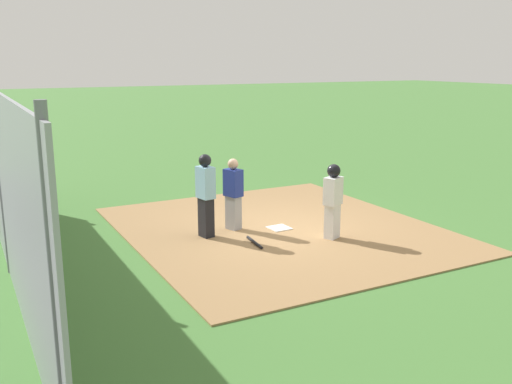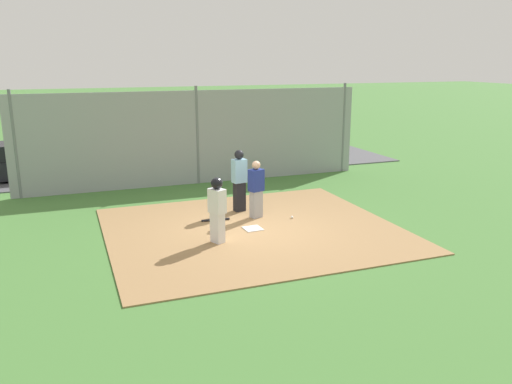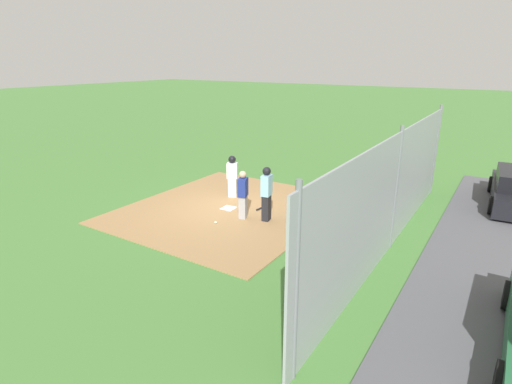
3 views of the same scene
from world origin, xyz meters
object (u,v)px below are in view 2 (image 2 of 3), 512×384
at_px(umpire, 239,179).
at_px(baseball, 292,217).
at_px(home_plate, 253,228).
at_px(runner, 217,206).
at_px(parked_car_green, 245,145).
at_px(catcher, 256,189).
at_px(parked_car_dark, 27,162).
at_px(baseball_bat, 216,220).

distance_m(umpire, baseball, 1.84).
relative_size(home_plate, runner, 0.28).
bearing_deg(parked_car_green, catcher, -107.33).
bearing_deg(runner, home_plate, 4.33).
height_order(runner, parked_car_dark, runner).
distance_m(baseball, parked_car_green, 8.88).
bearing_deg(umpire, parked_car_dark, -149.38).
bearing_deg(catcher, home_plate, -44.28).
height_order(baseball, parked_car_dark, parked_car_dark).
bearing_deg(parked_car_green, umpire, -110.45).
distance_m(parked_car_green, parked_car_dark, 8.65).
height_order(umpire, baseball, umpire).
bearing_deg(baseball, parked_car_green, -101.10).
bearing_deg(parked_car_dark, parked_car_green, -178.93).
height_order(runner, parked_car_green, runner).
xyz_separation_m(catcher, parked_car_dark, (6.04, -7.49, -0.22)).
xyz_separation_m(parked_car_green, parked_car_dark, (8.61, 0.76, 0.00)).
bearing_deg(baseball, baseball_bat, -14.80).
relative_size(catcher, parked_car_green, 0.37).
distance_m(umpire, baseball_bat, 1.43).
bearing_deg(parked_car_dark, baseball_bat, 119.55).
xyz_separation_m(runner, parked_car_green, (-4.12, -9.77, -0.29)).
distance_m(catcher, baseball, 1.25).
relative_size(catcher, umpire, 0.89).
bearing_deg(catcher, baseball_bat, -112.49).
relative_size(baseball_bat, parked_car_green, 0.18).
relative_size(catcher, parked_car_dark, 0.36).
bearing_deg(baseball_bat, parked_car_green, -108.69).
height_order(baseball_bat, parked_car_dark, parked_car_dark).
distance_m(catcher, runner, 2.17).
height_order(home_plate, parked_car_green, parked_car_green).
xyz_separation_m(umpire, parked_car_green, (-2.80, -7.51, -0.34)).
xyz_separation_m(home_plate, catcher, (-0.43, -0.91, 0.80)).
bearing_deg(baseball, parked_car_dark, -48.97).
distance_m(runner, parked_car_dark, 10.08).
relative_size(home_plate, parked_car_green, 0.10).
height_order(runner, baseball_bat, runner).
bearing_deg(runner, baseball_bat, 50.69).
xyz_separation_m(home_plate, baseball_bat, (0.70, -0.98, 0.02)).
bearing_deg(baseball, runner, 24.00).
bearing_deg(umpire, home_plate, -17.37).
bearing_deg(parked_car_green, parked_car_dark, -174.95).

